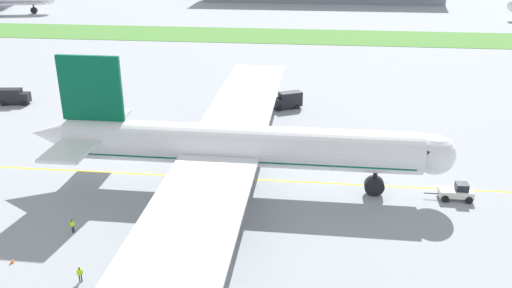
{
  "coord_description": "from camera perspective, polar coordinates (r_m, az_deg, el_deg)",
  "views": [
    {
      "loc": [
        14.94,
        -61.16,
        32.11
      ],
      "look_at": [
        7.32,
        7.25,
        3.7
      ],
      "focal_mm": 37.53,
      "sensor_mm": 36.0,
      "label": 1
    }
  ],
  "objects": [
    {
      "name": "ground_crew_marshaller_front",
      "position": [
        55.6,
        -18.27,
        -12.92
      ],
      "size": [
        0.51,
        0.41,
        1.63
      ],
      "color": "black",
      "rests_on": "ground"
    },
    {
      "name": "ground_plane",
      "position": [
        70.67,
        -6.58,
        -4.76
      ],
      "size": [
        600.0,
        600.0,
        0.0
      ],
      "primitive_type": "plane",
      "color": "#9399A0",
      "rests_on": "ground"
    },
    {
      "name": "pushback_tug",
      "position": [
        71.81,
        20.62,
        -4.8
      ],
      "size": [
        5.93,
        2.35,
        2.22
      ],
      "color": "white",
      "rests_on": "ground"
    },
    {
      "name": "grass_median_strip",
      "position": [
        168.92,
        1.19,
        11.48
      ],
      "size": [
        320.0,
        24.0,
        0.1
      ],
      "primitive_type": "cube",
      "color": "#4C8438",
      "rests_on": "ground"
    },
    {
      "name": "service_truck_fuel_bowser",
      "position": [
        100.32,
        3.41,
        4.71
      ],
      "size": [
        5.86,
        4.32,
        3.13
      ],
      "color": "black",
      "rests_on": "ground"
    },
    {
      "name": "service_truck_baggage_loader",
      "position": [
        112.54,
        -24.46,
        4.67
      ],
      "size": [
        6.07,
        2.91,
        3.05
      ],
      "color": "black",
      "rests_on": "ground"
    },
    {
      "name": "airliner_foreground",
      "position": [
        68.32,
        -2.4,
        -0.25
      ],
      "size": [
        54.61,
        86.98,
        17.07
      ],
      "color": "white",
      "rests_on": "ground"
    },
    {
      "name": "ground_crew_wingwalker_port",
      "position": [
        63.77,
        -18.99,
        -8.13
      ],
      "size": [
        0.4,
        0.54,
        1.65
      ],
      "color": "black",
      "rests_on": "ground"
    },
    {
      "name": "apron_taxi_line",
      "position": [
        73.78,
        -5.98,
        -3.5
      ],
      "size": [
        280.0,
        0.36,
        0.01
      ],
      "primitive_type": "cube",
      "color": "yellow",
      "rests_on": "ground"
    },
    {
      "name": "traffic_cone_near_nose",
      "position": [
        61.16,
        -24.58,
        -11.23
      ],
      "size": [
        0.36,
        0.36,
        0.58
      ],
      "color": "#F2590C",
      "rests_on": "ground"
    }
  ]
}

